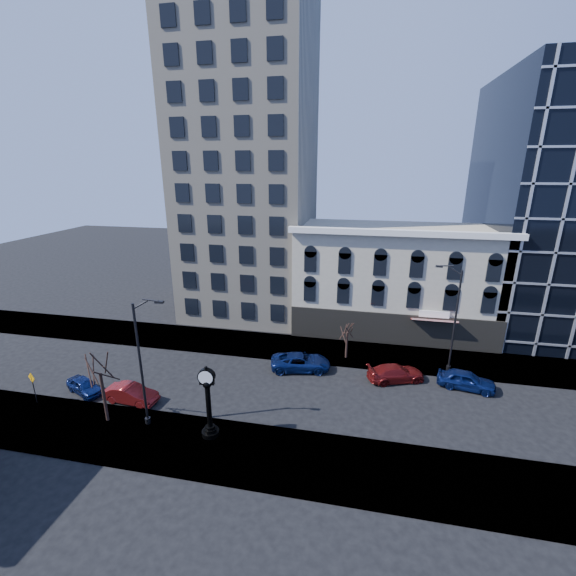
% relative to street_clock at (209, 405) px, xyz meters
% --- Properties ---
extents(ground, '(160.00, 160.00, 0.00)m').
position_rel_street_clock_xyz_m(ground, '(1.46, 6.84, -2.62)').
color(ground, black).
rests_on(ground, ground).
extents(sidewalk_far, '(160.00, 6.00, 0.12)m').
position_rel_street_clock_xyz_m(sidewalk_far, '(1.46, 14.84, -2.56)').
color(sidewalk_far, gray).
rests_on(sidewalk_far, ground).
extents(sidewalk_near, '(160.00, 6.00, 0.12)m').
position_rel_street_clock_xyz_m(sidewalk_near, '(1.46, -1.16, -2.56)').
color(sidewalk_near, gray).
rests_on(sidewalk_near, ground).
extents(cream_tower, '(15.90, 15.40, 42.50)m').
position_rel_street_clock_xyz_m(cream_tower, '(-4.65, 25.73, 16.70)').
color(cream_tower, '#BBAF97').
rests_on(cream_tower, ground).
extents(victorian_row, '(22.60, 11.19, 12.50)m').
position_rel_street_clock_xyz_m(victorian_row, '(13.46, 22.74, 3.38)').
color(victorian_row, '#BCB29A').
rests_on(victorian_row, ground).
extents(street_clock, '(1.25, 1.25, 5.53)m').
position_rel_street_clock_xyz_m(street_clock, '(0.00, 0.00, 0.00)').
color(street_clock, black).
rests_on(street_clock, sidewalk_near).
extents(street_lamp_near, '(2.62, 0.54, 10.13)m').
position_rel_street_clock_xyz_m(street_lamp_near, '(-4.37, 0.35, 5.14)').
color(street_lamp_near, black).
rests_on(street_lamp_near, sidewalk_near).
extents(street_lamp_far, '(2.65, 0.77, 10.31)m').
position_rel_street_clock_xyz_m(street_lamp_far, '(17.71, 13.22, 5.28)').
color(street_lamp_far, black).
rests_on(street_lamp_far, sidewalk_far).
extents(bare_tree_near, '(3.74, 3.74, 6.41)m').
position_rel_street_clock_xyz_m(bare_tree_near, '(-8.30, -0.00, 2.34)').
color(bare_tree_near, '#332019').
rests_on(bare_tree_near, sidewalk_near).
extents(bare_tree_far, '(2.58, 2.58, 4.42)m').
position_rel_street_clock_xyz_m(bare_tree_far, '(8.84, 13.68, 0.83)').
color(bare_tree_far, '#332019').
rests_on(bare_tree_far, sidewalk_far).
extents(warning_sign, '(0.86, 0.33, 2.74)m').
position_rel_street_clock_xyz_m(warning_sign, '(-15.40, 0.84, -0.62)').
color(warning_sign, black).
rests_on(warning_sign, sidewalk_near).
extents(car_near_a, '(4.10, 2.93, 1.30)m').
position_rel_street_clock_xyz_m(car_near_a, '(-12.66, 3.06, -1.97)').
color(car_near_a, '#0C194C').
rests_on(car_near_a, ground).
extents(car_near_b, '(4.54, 1.86, 1.46)m').
position_rel_street_clock_xyz_m(car_near_b, '(-7.99, 2.67, -1.89)').
color(car_near_b, maroon).
rests_on(car_near_b, ground).
extents(car_far_a, '(6.02, 3.62, 1.56)m').
position_rel_street_clock_xyz_m(car_far_a, '(4.73, 10.62, -1.84)').
color(car_far_a, '#0C194C').
rests_on(car_far_a, ground).
extents(car_far_b, '(5.50, 3.69, 1.48)m').
position_rel_street_clock_xyz_m(car_far_b, '(13.46, 10.40, -1.88)').
color(car_far_b, maroon).
rests_on(car_far_b, ground).
extents(car_far_c, '(4.99, 2.74, 1.61)m').
position_rel_street_clock_xyz_m(car_far_c, '(19.36, 10.30, -1.82)').
color(car_far_c, '#0C194C').
rests_on(car_far_c, ground).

